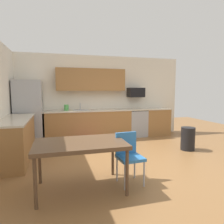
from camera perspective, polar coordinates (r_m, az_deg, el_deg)
The scene contains 18 objects.
ground_plane at distance 4.57m, azimuth 3.49°, elevation -13.92°, with size 12.00×12.00×0.00m, color olive.
wall_back at distance 6.85m, azimuth -3.74°, elevation 4.37°, with size 5.80×0.10×2.70m, color silver.
cabinet_run_back at distance 6.53m, azimuth -6.53°, elevation -3.70°, with size 2.69×0.60×0.90m, color olive.
cabinet_run_back_right at distance 7.28m, azimuth 12.27°, elevation -2.77°, with size 0.86×0.60×0.90m, color olive.
cabinet_run_left at distance 5.06m, azimuth -25.51°, elevation -7.22°, with size 0.60×2.00×0.90m, color olive.
countertop_back at distance 6.54m, azimuth -3.08°, elevation 0.50°, with size 4.80×0.64×0.04m, color beige.
countertop_left at distance 4.97m, azimuth -25.77°, elevation -1.94°, with size 0.64×2.00×0.04m, color beige.
upper_cabinets_back at distance 6.58m, azimuth -5.96°, elevation 9.06°, with size 2.20×0.34×0.70m, color olive.
refrigerator at distance 6.35m, azimuth -22.49°, elevation -0.08°, with size 0.76×0.70×1.85m, color #9EA0A5.
oven_range at distance 6.97m, azimuth 6.96°, elevation -3.03°, with size 0.60×0.60×0.91m.
microwave at distance 6.98m, azimuth 6.75°, elevation 5.51°, with size 0.54×0.36×0.32m, color black.
sink_basin at distance 6.43m, azimuth -8.76°, elevation -0.01°, with size 0.48×0.40×0.14m, color #A5A8AD.
sink_faucet at distance 6.60m, azimuth -8.98°, elevation 1.53°, with size 0.02×0.02×0.24m, color #B2B5BA.
dining_table at distance 3.23m, azimuth -8.99°, elevation -9.44°, with size 1.40×0.90×0.77m.
chair_near_table at distance 3.50m, azimuth 4.69°, elevation -11.60°, with size 0.43×0.43×0.85m.
trash_bin at distance 5.71m, azimuth 20.66°, elevation -7.07°, with size 0.36×0.36×0.60m, color black.
floor_mat at distance 5.97m, azimuth -7.49°, elevation -9.04°, with size 0.70×0.50×0.01m, color #CC3372.
kettle at distance 6.43m, azimuth -12.79°, elevation 1.15°, with size 0.14×0.14×0.20m, color #4CA54C.
Camera 1 is at (-1.42, -4.05, 1.58)m, focal length 32.32 mm.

